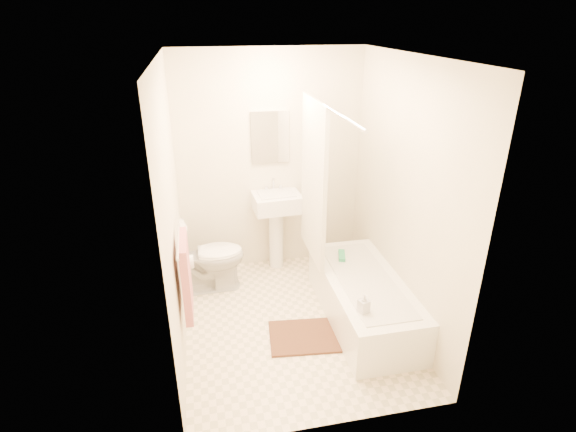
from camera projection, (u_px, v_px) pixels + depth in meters
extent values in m
plane|color=beige|center=(293.00, 322.00, 4.28)|extent=(2.40, 2.40, 0.00)
plane|color=white|center=(295.00, 56.00, 3.29)|extent=(2.40, 2.40, 0.00)
cube|color=beige|center=(270.00, 164.00, 4.86)|extent=(2.00, 0.02, 2.40)
cube|color=beige|center=(172.00, 216.00, 3.60)|extent=(0.02, 2.40, 2.40)
cube|color=beige|center=(404.00, 197.00, 3.97)|extent=(0.02, 2.40, 2.40)
cube|color=white|center=(270.00, 137.00, 4.72)|extent=(0.40, 0.03, 0.55)
cylinder|color=silver|center=(328.00, 107.00, 3.60)|extent=(0.03, 1.70, 0.03)
cube|color=silver|center=(313.00, 182.00, 4.28)|extent=(0.04, 0.80, 1.55)
cylinder|color=silver|center=(178.00, 241.00, 3.43)|extent=(0.02, 0.60, 0.02)
cube|color=#CC7266|center=(186.00, 276.00, 3.56)|extent=(0.06, 0.45, 0.66)
cylinder|color=white|center=(187.00, 262.00, 3.93)|extent=(0.11, 0.12, 0.12)
imported|color=silver|center=(207.00, 257.00, 4.67)|extent=(0.78, 0.45, 0.75)
cube|color=#4E2C22|center=(305.00, 336.00, 4.07)|extent=(0.69, 0.55, 0.02)
imported|color=silver|center=(364.00, 303.00, 3.66)|extent=(0.10, 0.10, 0.18)
cube|color=#2C9C60|center=(342.00, 256.00, 4.53)|extent=(0.12, 0.22, 0.04)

